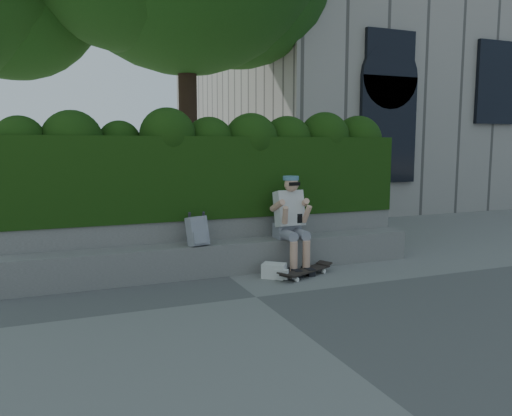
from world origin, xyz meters
name	(u,v)px	position (x,y,z in m)	size (l,w,h in m)	color
ground	(256,297)	(0.00, 0.00, 0.00)	(80.00, 80.00, 0.00)	slate
bench_ledge	(224,257)	(0.00, 1.25, 0.23)	(6.00, 0.45, 0.45)	gray
planter_wall	(214,241)	(0.00, 1.73, 0.38)	(6.00, 0.50, 0.75)	gray
hedge	(209,176)	(0.00, 1.95, 1.35)	(6.00, 1.00, 1.20)	black
person	(291,219)	(0.98, 1.07, 0.75)	(0.40, 0.76, 1.38)	gray
skateboard	(306,271)	(1.00, 0.64, 0.08)	(0.89, 0.57, 0.09)	black
backpack_plaid	(197,231)	(-0.41, 1.15, 0.65)	(0.27, 0.15, 0.40)	#B6B6BB
backpack_ground	(274,271)	(0.56, 0.73, 0.10)	(0.31, 0.22, 0.20)	silver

